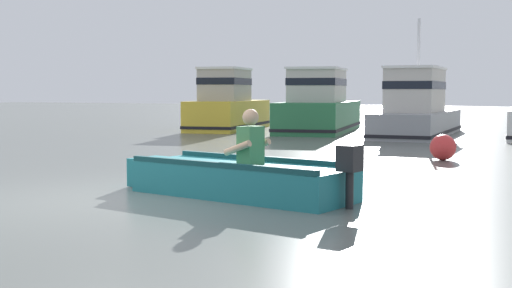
{
  "coord_description": "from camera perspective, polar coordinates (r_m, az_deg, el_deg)",
  "views": [
    {
      "loc": [
        5.48,
        -7.28,
        1.43
      ],
      "look_at": [
        0.72,
        2.95,
        0.55
      ],
      "focal_mm": 47.86,
      "sensor_mm": 36.0,
      "label": 1
    }
  ],
  "objects": [
    {
      "name": "moored_boat_grey",
      "position": [
        22.55,
        13.32,
        2.74
      ],
      "size": [
        2.04,
        6.64,
        3.74
      ],
      "color": "gray",
      "rests_on": "ground"
    },
    {
      "name": "rowboat_with_person",
      "position": [
        9.29,
        -1.54,
        -2.84
      ],
      "size": [
        3.71,
        1.69,
        1.19
      ],
      "color": "#1E727A",
      "rests_on": "ground"
    },
    {
      "name": "ground_plane",
      "position": [
        9.23,
        -11.89,
        -4.55
      ],
      "size": [
        120.0,
        120.0,
        0.0
      ],
      "primitive_type": "plane",
      "color": "slate"
    },
    {
      "name": "moored_boat_yellow",
      "position": [
        25.19,
        -2.36,
        3.13
      ],
      "size": [
        2.61,
        5.42,
        2.28
      ],
      "color": "gold",
      "rests_on": "ground"
    },
    {
      "name": "moored_boat_green",
      "position": [
        24.16,
        5.31,
        3.02
      ],
      "size": [
        3.13,
        6.58,
        2.23
      ],
      "color": "#287042",
      "rests_on": "ground"
    },
    {
      "name": "mooring_buoy",
      "position": [
        14.59,
        15.36,
        -0.27
      ],
      "size": [
        0.54,
        0.54,
        0.54
      ],
      "primitive_type": "sphere",
      "color": "red",
      "rests_on": "ground"
    }
  ]
}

